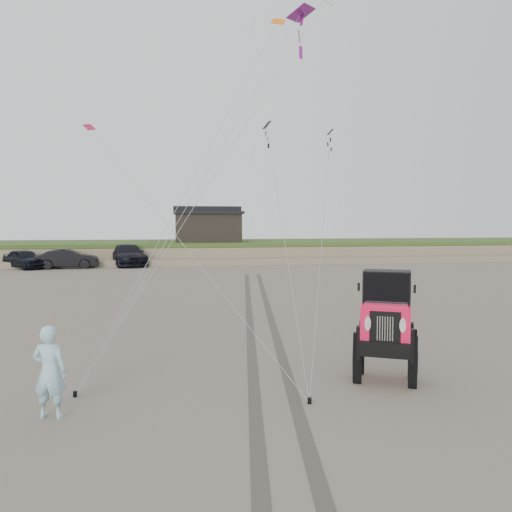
# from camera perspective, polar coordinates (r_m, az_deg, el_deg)

# --- Properties ---
(ground) EXTENTS (160.00, 160.00, 0.00)m
(ground) POSITION_cam_1_polar(r_m,az_deg,el_deg) (11.29, -2.75, -14.37)
(ground) COLOR #6B6054
(ground) RESTS_ON ground
(dune_ridge) EXTENTS (160.00, 14.25, 1.73)m
(dune_ridge) POSITION_cam_1_polar(r_m,az_deg,el_deg) (48.25, -7.97, 0.59)
(dune_ridge) COLOR #7A6B54
(dune_ridge) RESTS_ON ground
(cabin) EXTENTS (6.40, 5.40, 3.35)m
(cabin) POSITION_cam_1_polar(r_m,az_deg,el_deg) (47.77, -5.58, 3.47)
(cabin) COLOR black
(cabin) RESTS_ON dune_ridge
(truck_a) EXTENTS (4.24, 4.42, 1.49)m
(truck_a) POSITION_cam_1_polar(r_m,az_deg,el_deg) (42.13, -24.92, -0.31)
(truck_a) COLOR black
(truck_a) RESTS_ON ground
(truck_b) EXTENTS (4.71, 2.03, 1.51)m
(truck_b) POSITION_cam_1_polar(r_m,az_deg,el_deg) (41.07, -20.72, -0.28)
(truck_b) COLOR black
(truck_b) RESTS_ON ground
(truck_c) EXTENTS (3.83, 6.38, 1.73)m
(truck_c) POSITION_cam_1_polar(r_m,az_deg,el_deg) (42.29, -14.42, 0.11)
(truck_c) COLOR black
(truck_c) RESTS_ON ground
(jeep) EXTENTS (4.37, 5.75, 1.97)m
(jeep) POSITION_cam_1_polar(r_m,az_deg,el_deg) (11.54, 14.59, -9.02)
(jeep) COLOR #F71645
(jeep) RESTS_ON ground
(man) EXTENTS (0.70, 0.54, 1.70)m
(man) POSITION_cam_1_polar(r_m,az_deg,el_deg) (9.92, -22.52, -12.12)
(man) COLOR #87C0D1
(man) RESTS_ON ground
(kite_flock) EXTENTS (9.26, 6.00, 5.90)m
(kite_flock) POSITION_cam_1_polar(r_m,az_deg,el_deg) (20.61, 3.36, 24.09)
(kite_flock) COLOR #8E1A91
(kite_flock) RESTS_ON ground
(stake_main) EXTENTS (0.08, 0.08, 0.12)m
(stake_main) POSITION_cam_1_polar(r_m,az_deg,el_deg) (11.10, -19.98, -14.60)
(stake_main) COLOR black
(stake_main) RESTS_ON ground
(stake_aux) EXTENTS (0.08, 0.08, 0.12)m
(stake_aux) POSITION_cam_1_polar(r_m,az_deg,el_deg) (10.17, 6.14, -16.12)
(stake_aux) COLOR black
(stake_aux) RESTS_ON ground
(tire_tracks) EXTENTS (5.22, 29.74, 0.01)m
(tire_tracks) POSITION_cam_1_polar(r_m,az_deg,el_deg) (19.26, 0.40, -6.71)
(tire_tracks) COLOR #4C443D
(tire_tracks) RESTS_ON ground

